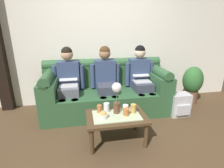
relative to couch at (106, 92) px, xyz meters
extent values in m
plane|color=#4C3823|center=(0.00, -1.17, -0.37)|extent=(14.00, 14.00, 0.00)
cube|color=silver|center=(0.00, 0.53, 1.08)|extent=(6.00, 0.12, 2.90)
cube|color=#2D5633|center=(0.00, -0.07, -0.16)|extent=(2.27, 0.88, 0.42)
cube|color=#2D5633|center=(0.00, 0.26, 0.25)|extent=(2.27, 0.22, 0.40)
cylinder|color=#2D5633|center=(0.00, 0.26, 0.50)|extent=(2.27, 0.18, 0.18)
cube|color=#2D5633|center=(-1.00, -0.07, 0.19)|extent=(0.28, 0.88, 0.28)
cylinder|color=#2D5633|center=(-1.00, -0.07, 0.37)|extent=(0.18, 0.88, 0.18)
cube|color=#2D5633|center=(1.00, -0.07, 0.19)|extent=(0.28, 0.88, 0.28)
cylinder|color=#2D5633|center=(1.00, -0.07, 0.37)|extent=(0.18, 0.88, 0.18)
cube|color=#595B66|center=(-0.67, -0.13, 0.12)|extent=(0.34, 0.40, 0.15)
cylinder|color=#595B66|center=(-0.77, -0.39, -0.16)|extent=(0.12, 0.12, 0.42)
cylinder|color=#595B66|center=(-0.57, -0.39, -0.16)|extent=(0.12, 0.12, 0.42)
cube|color=navy|center=(-0.67, 0.11, 0.32)|extent=(0.38, 0.22, 0.54)
cylinder|color=navy|center=(-0.90, 0.07, 0.30)|extent=(0.09, 0.09, 0.44)
cylinder|color=navy|center=(-0.43, 0.07, 0.30)|extent=(0.09, 0.09, 0.44)
sphere|color=tan|center=(-0.67, 0.09, 0.71)|extent=(0.21, 0.21, 0.21)
sphere|color=black|center=(-0.67, 0.09, 0.75)|extent=(0.19, 0.19, 0.19)
cube|color=silver|center=(-0.67, -0.11, 0.21)|extent=(0.31, 0.22, 0.02)
cube|color=silver|center=(-0.67, 0.04, 0.31)|extent=(0.31, 0.20, 0.09)
cube|color=black|center=(-0.67, 0.03, 0.31)|extent=(0.27, 0.18, 0.07)
cube|color=#383D4C|center=(0.00, -0.13, 0.12)|extent=(0.34, 0.40, 0.15)
cylinder|color=#383D4C|center=(-0.10, -0.39, -0.16)|extent=(0.12, 0.12, 0.42)
cylinder|color=#383D4C|center=(0.10, -0.39, -0.16)|extent=(0.12, 0.12, 0.42)
cube|color=navy|center=(0.00, 0.11, 0.32)|extent=(0.38, 0.22, 0.54)
cylinder|color=navy|center=(-0.23, 0.07, 0.30)|extent=(0.09, 0.09, 0.44)
cylinder|color=navy|center=(0.23, 0.07, 0.30)|extent=(0.09, 0.09, 0.44)
sphere|color=#936B4C|center=(0.00, 0.09, 0.71)|extent=(0.21, 0.21, 0.21)
sphere|color=#472D19|center=(0.00, 0.09, 0.75)|extent=(0.19, 0.19, 0.19)
cube|color=#383D4C|center=(0.67, -0.13, 0.12)|extent=(0.34, 0.40, 0.15)
cylinder|color=#383D4C|center=(0.57, -0.39, -0.16)|extent=(0.12, 0.12, 0.42)
cylinder|color=#383D4C|center=(0.77, -0.39, -0.16)|extent=(0.12, 0.12, 0.42)
cube|color=navy|center=(0.67, 0.11, 0.32)|extent=(0.38, 0.22, 0.54)
cylinder|color=navy|center=(0.43, 0.07, 0.30)|extent=(0.09, 0.09, 0.44)
cylinder|color=navy|center=(0.90, 0.07, 0.30)|extent=(0.09, 0.09, 0.44)
sphere|color=beige|center=(0.67, 0.09, 0.71)|extent=(0.21, 0.21, 0.21)
sphere|color=black|center=(0.67, 0.09, 0.75)|extent=(0.19, 0.19, 0.19)
cube|color=silver|center=(0.67, -0.11, 0.21)|extent=(0.31, 0.22, 0.02)
cube|color=silver|center=(0.67, 0.03, 0.32)|extent=(0.31, 0.21, 0.07)
cube|color=black|center=(0.67, 0.02, 0.31)|extent=(0.27, 0.18, 0.05)
cube|color=#47331E|center=(0.00, -0.98, 0.00)|extent=(0.82, 0.54, 0.04)
cube|color=#B2C69E|center=(0.00, -0.98, 0.03)|extent=(0.64, 0.38, 0.01)
cylinder|color=#47331E|center=(-0.36, -1.20, -0.19)|extent=(0.06, 0.06, 0.36)
cylinder|color=#47331E|center=(0.36, -1.20, -0.19)|extent=(0.06, 0.06, 0.36)
cylinder|color=#47331E|center=(-0.36, -0.76, -0.19)|extent=(0.06, 0.06, 0.36)
cylinder|color=#47331E|center=(0.36, -0.76, -0.19)|extent=(0.06, 0.06, 0.36)
cylinder|color=brown|center=(0.02, -0.91, 0.11)|extent=(0.09, 0.09, 0.16)
cylinder|color=#3D7538|center=(0.02, -0.91, 0.27)|extent=(0.01, 0.01, 0.17)
sphere|color=silver|center=(0.02, -0.91, 0.41)|extent=(0.13, 0.13, 0.13)
cylinder|color=silver|center=(-0.19, -1.02, 0.06)|extent=(0.12, 0.12, 0.05)
sphere|color=tan|center=(-0.19, -1.02, 0.08)|extent=(0.10, 0.10, 0.10)
cylinder|color=white|center=(0.16, -0.87, 0.07)|extent=(0.08, 0.08, 0.08)
cylinder|color=#B26633|center=(0.13, -1.00, 0.08)|extent=(0.08, 0.08, 0.09)
cylinder|color=silver|center=(-0.12, -0.86, 0.10)|extent=(0.08, 0.08, 0.13)
cylinder|color=#B26633|center=(-0.22, -0.86, 0.09)|extent=(0.07, 0.07, 0.11)
cylinder|color=gold|center=(0.25, -0.95, 0.10)|extent=(0.08, 0.08, 0.12)
cube|color=#B7B7BC|center=(1.28, -0.45, -0.16)|extent=(0.34, 0.23, 0.41)
cube|color=#B7B7BC|center=(1.28, -0.59, -0.20)|extent=(0.24, 0.05, 0.19)
cylinder|color=brown|center=(1.82, 0.02, -0.24)|extent=(0.28, 0.28, 0.26)
ellipsoid|color=#2D602D|center=(1.82, 0.02, 0.13)|extent=(0.40, 0.40, 0.56)
camera|label=1|loc=(-0.44, -3.04, 1.18)|focal=27.75mm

